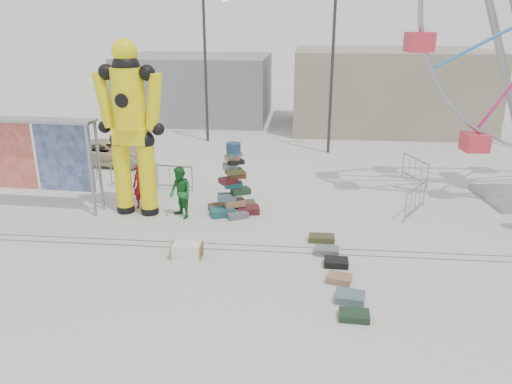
# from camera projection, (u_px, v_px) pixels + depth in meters

# --- Properties ---
(ground) EXTENTS (90.00, 90.00, 0.00)m
(ground) POSITION_uv_depth(u_px,v_px,m) (244.00, 259.00, 15.11)
(ground) COLOR #9E9E99
(ground) RESTS_ON ground
(track_line_near) EXTENTS (40.00, 0.04, 0.01)m
(track_line_near) POSITION_uv_depth(u_px,v_px,m) (246.00, 251.00, 15.67)
(track_line_near) COLOR #47443F
(track_line_near) RESTS_ON ground
(track_line_far) EXTENTS (40.00, 0.04, 0.01)m
(track_line_far) POSITION_uv_depth(u_px,v_px,m) (248.00, 245.00, 16.05)
(track_line_far) COLOR #47443F
(track_line_far) RESTS_ON ground
(building_right) EXTENTS (12.00, 8.00, 5.00)m
(building_right) POSITION_uv_depth(u_px,v_px,m) (388.00, 89.00, 32.40)
(building_right) COLOR gray
(building_right) RESTS_ON ground
(building_left) EXTENTS (10.00, 8.00, 4.40)m
(building_left) POSITION_uv_depth(u_px,v_px,m) (198.00, 87.00, 35.59)
(building_left) COLOR gray
(building_left) RESTS_ON ground
(lamp_post_right) EXTENTS (1.41, 0.25, 8.00)m
(lamp_post_right) POSITION_uv_depth(u_px,v_px,m) (334.00, 68.00, 25.54)
(lamp_post_right) COLOR #2D2D30
(lamp_post_right) RESTS_ON ground
(lamp_post_left) EXTENTS (1.41, 0.25, 8.00)m
(lamp_post_left) POSITION_uv_depth(u_px,v_px,m) (207.00, 63.00, 28.06)
(lamp_post_left) COLOR #2D2D30
(lamp_post_left) RESTS_ON ground
(suitcase_tower) EXTENTS (2.03, 1.76, 2.69)m
(suitcase_tower) POSITION_uv_depth(u_px,v_px,m) (234.00, 193.00, 18.51)
(suitcase_tower) COLOR #1B5051
(suitcase_tower) RESTS_ON ground
(crash_test_dummy) EXTENTS (2.58, 1.14, 6.49)m
(crash_test_dummy) POSITION_uv_depth(u_px,v_px,m) (131.00, 123.00, 17.57)
(crash_test_dummy) COLOR black
(crash_test_dummy) RESTS_ON ground
(banner_scaffold) EXTENTS (4.86, 1.04, 3.49)m
(banner_scaffold) POSITION_uv_depth(u_px,v_px,m) (33.00, 142.00, 18.18)
(banner_scaffold) COLOR gray
(banner_scaffold) RESTS_ON ground
(steamer_trunk) EXTENTS (0.94, 0.56, 0.43)m
(steamer_trunk) POSITION_uv_depth(u_px,v_px,m) (187.00, 250.00, 15.20)
(steamer_trunk) COLOR silver
(steamer_trunk) RESTS_ON ground
(row_case_0) EXTENTS (0.83, 0.49, 0.20)m
(row_case_0) POSITION_uv_depth(u_px,v_px,m) (322.00, 238.00, 16.31)
(row_case_0) COLOR #3E4120
(row_case_0) RESTS_ON ground
(row_case_1) EXTENTS (0.79, 0.57, 0.21)m
(row_case_1) POSITION_uv_depth(u_px,v_px,m) (327.00, 251.00, 15.43)
(row_case_1) COLOR slate
(row_case_1) RESTS_ON ground
(row_case_2) EXTENTS (0.72, 0.53, 0.21)m
(row_case_2) POSITION_uv_depth(u_px,v_px,m) (336.00, 262.00, 14.70)
(row_case_2) COLOR black
(row_case_2) RESTS_ON ground
(row_case_3) EXTENTS (0.75, 0.63, 0.20)m
(row_case_3) POSITION_uv_depth(u_px,v_px,m) (339.00, 279.00, 13.79)
(row_case_3) COLOR #956B4B
(row_case_3) RESTS_ON ground
(row_case_4) EXTENTS (0.82, 0.67, 0.21)m
(row_case_4) POSITION_uv_depth(u_px,v_px,m) (350.00, 297.00, 12.88)
(row_case_4) COLOR #4B646C
(row_case_4) RESTS_ON ground
(row_case_5) EXTENTS (0.76, 0.52, 0.19)m
(row_case_5) POSITION_uv_depth(u_px,v_px,m) (354.00, 315.00, 12.11)
(row_case_5) COLOR #1B301E
(row_case_5) RESTS_ON ground
(barricade_dummy_a) EXTENTS (1.93, 0.71, 1.10)m
(barricade_dummy_a) POSITION_uv_depth(u_px,v_px,m) (73.00, 170.00, 21.96)
(barricade_dummy_a) COLOR gray
(barricade_dummy_a) RESTS_ON ground
(barricade_dummy_b) EXTENTS (2.00, 0.12, 1.10)m
(barricade_dummy_b) POSITION_uv_depth(u_px,v_px,m) (134.00, 175.00, 21.36)
(barricade_dummy_b) COLOR gray
(barricade_dummy_b) RESTS_ON ground
(barricade_dummy_c) EXTENTS (2.00, 0.35, 1.10)m
(barricade_dummy_c) POSITION_uv_depth(u_px,v_px,m) (170.00, 177.00, 21.04)
(barricade_dummy_c) COLOR gray
(barricade_dummy_c) RESTS_ON ground
(barricade_wheel_front) EXTENTS (1.10, 1.78, 1.10)m
(barricade_wheel_front) POSITION_uv_depth(u_px,v_px,m) (415.00, 200.00, 18.40)
(barricade_wheel_front) COLOR gray
(barricade_wheel_front) RESTS_ON ground
(barricade_wheel_back) EXTENTS (0.78, 1.91, 1.10)m
(barricade_wheel_back) POSITION_uv_depth(u_px,v_px,m) (415.00, 170.00, 22.04)
(barricade_wheel_back) COLOR gray
(barricade_wheel_back) RESTS_ON ground
(pedestrian_red) EXTENTS (0.65, 0.46, 1.70)m
(pedestrian_red) POSITION_uv_depth(u_px,v_px,m) (141.00, 187.00, 18.90)
(pedestrian_red) COLOR #A71729
(pedestrian_red) RESTS_ON ground
(pedestrian_green) EXTENTS (1.16, 1.16, 1.90)m
(pedestrian_green) POSITION_uv_depth(u_px,v_px,m) (180.00, 193.00, 17.97)
(pedestrian_green) COLOR #175F22
(pedestrian_green) RESTS_ON ground
(pedestrian_black) EXTENTS (1.00, 0.69, 1.58)m
(pedestrian_black) POSITION_uv_depth(u_px,v_px,m) (144.00, 179.00, 20.04)
(pedestrian_black) COLOR black
(pedestrian_black) RESTS_ON ground
(parked_suv) EXTENTS (4.54, 2.52, 1.20)m
(parked_suv) POSITION_uv_depth(u_px,v_px,m) (109.00, 153.00, 24.66)
(parked_suv) COLOR tan
(parked_suv) RESTS_ON ground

